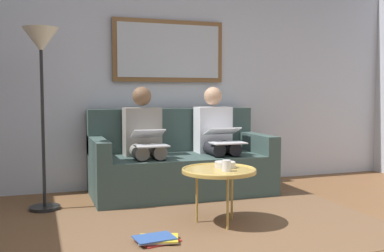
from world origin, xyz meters
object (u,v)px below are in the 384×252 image
cup (227,166)px  couch (179,164)px  coffee_table (219,171)px  standing_lamp (41,60)px  person_right (144,138)px  magazine_stack (157,239)px  laptop_white (225,136)px  framed_mirror (169,51)px  bowl (225,165)px  person_left (216,136)px  laptop_silver (150,139)px

cup → couch: bearing=-90.7°
coffee_table → standing_lamp: (1.34, -0.95, 0.93)m
couch → person_right: bearing=9.7°
coffee_table → magazine_stack: (0.59, 0.28, -0.41)m
couch → laptop_white: size_ratio=5.16×
couch → framed_mirror: (0.00, -0.39, 1.24)m
framed_mirror → bowl: bearing=91.5°
person_left → standing_lamp: size_ratio=0.69×
cup → bowl: 0.17m
framed_mirror → laptop_white: bearing=119.9°
couch → framed_mirror: bearing=-90.0°
coffee_table → magazine_stack: coffee_table is taller
magazine_stack → coffee_table: bearing=-154.8°
framed_mirror → coffee_table: size_ratio=2.12×
cup → person_left: (-0.42, -1.24, 0.11)m
person_right → magazine_stack: bearing=80.5°
cup → person_left: size_ratio=0.08×
coffee_table → bowl: size_ratio=3.51×
person_right → magazine_stack: (0.24, 1.43, -0.58)m
framed_mirror → laptop_silver: size_ratio=3.54×
person_right → laptop_silver: person_right is taller
coffee_table → magazine_stack: size_ratio=1.76×
framed_mirror → standing_lamp: (1.39, 0.66, -0.18)m
framed_mirror → person_right: 1.12m
coffee_table → person_left: (-0.44, -1.15, 0.17)m
framed_mirror → standing_lamp: 1.55m
magazine_stack → couch: bearing=-113.0°
couch → magazine_stack: bearing=67.0°
person_left → laptop_silver: bearing=16.3°
laptop_white → couch: bearing=-37.4°
bowl → couch: bearing=-88.0°
bowl → person_right: (0.44, -1.08, 0.13)m
cup → bowl: bearing=-109.1°
cup → standing_lamp: size_ratio=0.05×
bowl → laptop_white: laptop_white is taller
laptop_silver → magazine_stack: bearing=78.7°
bowl → coffee_table: bearing=39.5°
framed_mirror → bowl: size_ratio=7.44×
couch → laptop_white: bearing=142.6°
standing_lamp → bowl: bearing=148.3°
coffee_table → standing_lamp: size_ratio=0.37×
laptop_silver → standing_lamp: standing_lamp is taller
framed_mirror → person_right: size_ratio=1.13×
laptop_white → cup: bearing=67.6°
person_right → laptop_silver: size_ratio=3.13×
cup → standing_lamp: (1.37, -1.05, 0.87)m
couch → cup: size_ratio=20.84×
person_left → magazine_stack: person_left is taller
laptop_white → person_right: size_ratio=0.32×
magazine_stack → person_right: bearing=-99.5°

